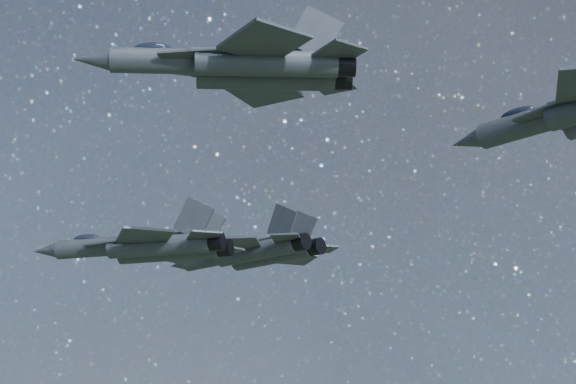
% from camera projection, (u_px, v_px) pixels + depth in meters
% --- Properties ---
extents(jet_lead, '(17.02, 11.89, 4.29)m').
position_uv_depth(jet_lead, '(148.00, 246.00, 73.42)').
color(jet_lead, '#2E3339').
extents(jet_left, '(17.23, 11.60, 4.35)m').
position_uv_depth(jet_left, '(253.00, 252.00, 81.07)').
color(jet_left, '#2E3339').
extents(jet_right, '(15.71, 10.29, 4.05)m').
position_uv_depth(jet_right, '(243.00, 66.00, 52.36)').
color(jet_right, '#2E3339').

